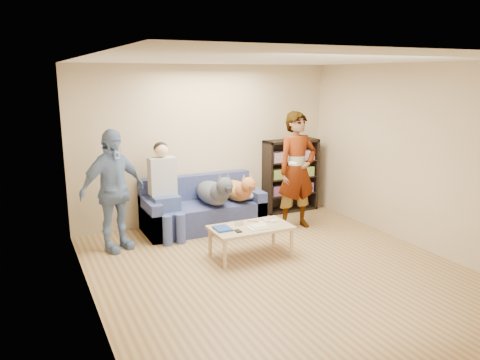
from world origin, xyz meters
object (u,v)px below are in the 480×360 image
camera_silver (239,223)px  coffee_table (251,230)px  person_seated (164,187)px  dog_gray (214,192)px  notebook_blue (222,228)px  dog_tan (238,190)px  person_standing_right (297,171)px  bookshelf (290,174)px  sofa (202,211)px  person_standing_left (113,191)px

camera_silver → coffee_table: bearing=-45.0°
person_seated → dog_gray: bearing=-9.0°
notebook_blue → dog_tan: (0.80, 1.18, 0.18)m
person_standing_right → bookshelf: bearing=62.9°
person_seated → coffee_table: 1.58m
camera_silver → sofa: size_ratio=0.06×
notebook_blue → coffee_table: 0.41m
person_seated → dog_gray: (0.77, -0.12, -0.14)m
person_standing_left → person_seated: 0.86m
dog_tan → bookshelf: bearing=18.7°
person_standing_left → person_seated: (0.81, 0.25, -0.09)m
dog_gray → bookshelf: bookshelf is taller
bookshelf → person_standing_right: bearing=-115.6°
dog_gray → coffee_table: (0.04, -1.17, -0.26)m
notebook_blue → sofa: bearing=80.1°
coffee_table → bookshelf: (1.64, 1.66, 0.31)m
person_standing_left → camera_silver: bearing=-54.5°
person_standing_left → camera_silver: (1.50, -0.92, -0.42)m
camera_silver → bookshelf: 2.35m
camera_silver → dog_tan: dog_tan is taller
person_seated → dog_gray: size_ratio=1.18×
camera_silver → sofa: sofa is taller
dog_gray → dog_tan: (0.44, 0.06, -0.02)m
person_standing_left → dog_gray: size_ratio=1.38×
person_standing_right → person_seated: 2.10m
person_standing_right → notebook_blue: (-1.62, -0.73, -0.51)m
person_standing_left → sofa: bearing=-8.4°
notebook_blue → coffee_table: bearing=-7.1°
sofa → dog_gray: (0.12, -0.25, 0.36)m
dog_tan → coffee_table: bearing=-107.8°
person_standing_left → coffee_table: size_ratio=1.57×
person_seated → dog_tan: (1.21, -0.06, -0.16)m
camera_silver → coffee_table: (0.12, -0.12, -0.07)m
camera_silver → bookshelf: size_ratio=0.08×
dog_gray → bookshelf: size_ratio=0.96×
camera_silver → dog_gray: bearing=85.8°
sofa → bookshelf: 1.86m
person_seated → coffee_table: (0.81, -1.30, -0.40)m
person_standing_left → dog_tan: size_ratio=1.51×
camera_silver → sofa: 1.31m
sofa → bookshelf: bookshelf is taller
person_standing_left → notebook_blue: (1.22, -0.99, -0.43)m
sofa → dog_tan: 0.68m
sofa → person_seated: person_seated is taller
person_standing_right → person_standing_left: person_standing_right is taller
person_standing_right → person_seated: (-2.03, 0.51, -0.17)m
person_standing_right → camera_silver: size_ratio=17.07×
notebook_blue → person_standing_left: bearing=141.0°
person_standing_left → notebook_blue: 1.63m
camera_silver → person_seated: person_seated is taller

